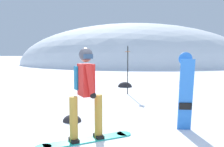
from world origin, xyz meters
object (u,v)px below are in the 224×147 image
spare_snowboard (186,91)px  snowboarder_main (86,91)px  piste_marker_near (128,66)px  rock_mid (125,87)px  rock_dark (72,121)px

spare_snowboard → snowboarder_main: bearing=-159.3°
spare_snowboard → piste_marker_near: size_ratio=0.84×
rock_mid → piste_marker_near: bearing=-84.2°
rock_dark → piste_marker_near: bearing=73.6°
snowboarder_main → rock_dark: bearing=116.8°
rock_mid → snowboarder_main: bearing=-92.9°
piste_marker_near → rock_mid: size_ratio=2.86×
piste_marker_near → rock_mid: 2.33m
rock_mid → rock_dark: bearing=-99.1°
rock_dark → rock_mid: size_ratio=0.65×
snowboarder_main → rock_mid: snowboarder_main is taller
spare_snowboard → rock_mid: size_ratio=2.41×
snowboarder_main → spare_snowboard: size_ratio=1.04×
rock_dark → rock_mid: rock_mid is taller
piste_marker_near → rock_dark: bearing=-106.4°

